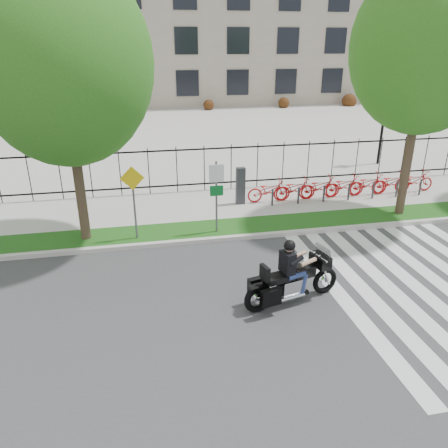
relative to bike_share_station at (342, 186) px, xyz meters
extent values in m
plane|color=#3D3D40|center=(-5.57, -7.20, -0.63)|extent=(120.00, 120.00, 0.00)
cube|color=#BBB8B0|center=(-5.57, -3.10, -0.55)|extent=(60.00, 0.20, 0.15)
cube|color=#1B5214|center=(-5.57, -2.25, -0.55)|extent=(60.00, 1.50, 0.15)
cube|color=#AAA79F|center=(-5.57, 0.25, -0.55)|extent=(60.00, 3.50, 0.15)
cube|color=#AAA79F|center=(-5.57, 17.80, -0.58)|extent=(80.00, 34.00, 0.10)
cube|color=gray|center=(-5.57, 37.80, 9.37)|extent=(60.00, 20.00, 20.00)
cylinder|color=black|center=(4.43, 4.80, 1.37)|extent=(0.14, 0.14, 4.00)
cylinder|color=black|center=(4.43, 4.80, 3.27)|extent=(0.06, 0.70, 0.70)
sphere|color=white|center=(4.08, 4.80, 3.37)|extent=(0.36, 0.36, 0.36)
sphere|color=white|center=(4.78, 4.80, 3.37)|extent=(0.36, 0.36, 0.36)
cylinder|color=#382A1F|center=(-10.29, -2.25, 1.51)|extent=(0.32, 0.32, 3.97)
ellipsoid|color=#205814|center=(-10.29, -2.25, 5.06)|extent=(5.22, 5.22, 6.01)
cylinder|color=#382A1F|center=(1.34, -2.25, 1.74)|extent=(0.32, 0.32, 4.43)
ellipsoid|color=#205814|center=(1.34, -2.25, 5.46)|extent=(5.05, 5.05, 5.81)
cube|color=#2D2D33|center=(-4.42, 0.00, 0.27)|extent=(0.35, 0.25, 1.50)
imported|color=#BB0D0F|center=(-3.22, 0.00, 0.00)|extent=(1.80, 0.63, 0.95)
cylinder|color=#2D2D33|center=(-3.22, -0.50, -0.13)|extent=(0.08, 0.08, 0.70)
imported|color=#BB0D0F|center=(-2.12, 0.00, 0.00)|extent=(1.80, 0.63, 0.95)
cylinder|color=#2D2D33|center=(-2.12, -0.50, -0.13)|extent=(0.08, 0.08, 0.70)
imported|color=#BB0D0F|center=(-1.02, 0.00, 0.00)|extent=(1.80, 0.63, 0.95)
cylinder|color=#2D2D33|center=(-1.02, -0.50, -0.13)|extent=(0.08, 0.08, 0.70)
imported|color=#BB0D0F|center=(0.08, 0.00, 0.00)|extent=(1.80, 0.63, 0.95)
cylinder|color=#2D2D33|center=(0.08, -0.50, -0.13)|extent=(0.08, 0.08, 0.70)
imported|color=#BB0D0F|center=(1.18, 0.00, 0.00)|extent=(1.80, 0.63, 0.95)
cylinder|color=#2D2D33|center=(1.18, -0.50, -0.13)|extent=(0.08, 0.08, 0.70)
imported|color=#BB0D0F|center=(2.28, 0.00, 0.00)|extent=(1.80, 0.63, 0.95)
cylinder|color=#2D2D33|center=(2.28, -0.50, -0.13)|extent=(0.08, 0.08, 0.70)
imported|color=#BB0D0F|center=(3.38, 0.00, 0.00)|extent=(1.80, 0.63, 0.95)
cylinder|color=#2D2D33|center=(3.38, -0.50, -0.13)|extent=(0.08, 0.08, 0.70)
cylinder|color=#59595B|center=(-5.89, -2.60, 0.77)|extent=(0.07, 0.07, 2.50)
cube|color=white|center=(-5.89, -2.64, 1.62)|extent=(0.50, 0.03, 0.60)
cube|color=#0C6626|center=(-5.89, -2.64, 1.02)|extent=(0.45, 0.03, 0.35)
cylinder|color=#59595B|center=(-8.62, -2.60, 0.72)|extent=(0.07, 0.07, 2.40)
cube|color=yellow|center=(-8.62, -2.64, 1.62)|extent=(0.78, 0.03, 0.78)
torus|color=black|center=(-3.75, -6.87, -0.26)|extent=(0.75, 0.31, 0.74)
torus|color=black|center=(-5.73, -7.36, -0.26)|extent=(0.80, 0.34, 0.78)
cube|color=black|center=(-3.96, -6.93, 0.39)|extent=(0.45, 0.65, 0.32)
cube|color=#26262B|center=(-3.89, -6.91, 0.64)|extent=(0.28, 0.56, 0.33)
cube|color=silver|center=(-4.79, -7.13, -0.15)|extent=(0.71, 0.51, 0.43)
cube|color=black|center=(-4.48, -7.05, 0.21)|extent=(0.66, 0.49, 0.28)
cube|color=black|center=(-5.15, -7.22, 0.19)|extent=(0.82, 0.55, 0.15)
cube|color=black|center=(-5.57, -7.32, 0.42)|extent=(0.19, 0.38, 0.36)
cube|color=black|center=(-5.49, -7.63, -0.09)|extent=(0.56, 0.29, 0.43)
cube|color=black|center=(-5.65, -7.01, -0.09)|extent=(0.56, 0.29, 0.43)
cube|color=black|center=(-4.95, -7.17, 0.57)|extent=(0.35, 0.48, 0.56)
sphere|color=tan|center=(-4.91, -7.16, 0.98)|extent=(0.25, 0.25, 0.25)
sphere|color=black|center=(-4.91, -7.16, 1.02)|extent=(0.29, 0.29, 0.29)
camera|label=1|loc=(-8.41, -16.29, 5.64)|focal=35.00mm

